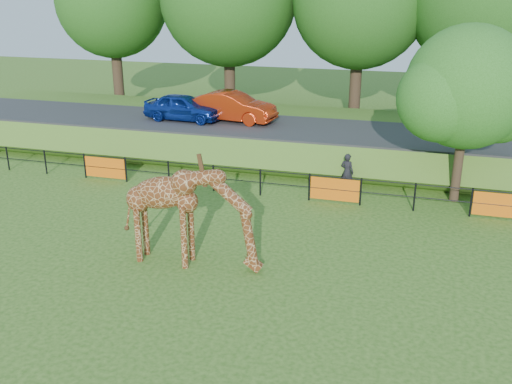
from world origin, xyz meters
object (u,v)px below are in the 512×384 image
Objects in this scene: car_blue at (183,107)px; car_red at (232,107)px; visitor at (347,172)px; tree_east at (470,92)px; giraffe at (191,217)px.

car_blue is 0.89× the size of car_red.
car_red is 8.27m from visitor.
visitor is at bearing 179.90° from tree_east.
visitor is 0.23× the size of tree_east.
car_blue is 2.59× the size of visitor.
car_blue is at bearing 113.57° from giraffe.
car_red reaches higher than visitor.
visitor is at bearing 65.51° from giraffe.
tree_east is (7.93, 7.99, 2.72)m from giraffe.
visitor is 5.58m from tree_east.
giraffe reaches higher than visitor.
car_blue reaches higher than visitor.
giraffe is 1.08× the size of car_blue.
tree_east is (13.38, -4.28, 2.17)m from car_blue.
tree_east is at bearing -160.17° from visitor.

